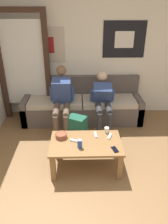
% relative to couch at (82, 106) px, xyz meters
% --- Properties ---
extents(wall_back, '(10.00, 0.07, 2.55)m').
position_rel_couch_xyz_m(wall_back, '(0.20, 0.37, 0.99)').
color(wall_back, silver).
rests_on(wall_back, ground_plane).
extents(door_frame, '(1.00, 0.10, 2.15)m').
position_rel_couch_xyz_m(door_frame, '(-1.13, 0.15, 0.91)').
color(door_frame, '#382319').
rests_on(door_frame, ground_plane).
extents(couch, '(2.39, 0.74, 0.85)m').
position_rel_couch_xyz_m(couch, '(0.00, 0.00, 0.00)').
color(couch, '#564C47').
rests_on(couch, ground_plane).
extents(coffee_table, '(1.02, 0.64, 0.43)m').
position_rel_couch_xyz_m(coffee_table, '(0.02, -1.51, 0.07)').
color(coffee_table, olive).
rests_on(coffee_table, ground_plane).
extents(person_seated_adult, '(0.47, 0.94, 1.18)m').
position_rel_couch_xyz_m(person_seated_adult, '(-0.38, -0.40, 0.35)').
color(person_seated_adult, brown).
rests_on(person_seated_adult, ground_plane).
extents(person_seated_teen, '(0.47, 0.94, 1.05)m').
position_rel_couch_xyz_m(person_seated_teen, '(0.38, -0.36, 0.30)').
color(person_seated_teen, '#2D2D33').
rests_on(person_seated_teen, ground_plane).
extents(backpack, '(0.38, 0.35, 0.46)m').
position_rel_couch_xyz_m(backpack, '(-0.11, -0.81, -0.07)').
color(backpack, '#1E5642').
rests_on(backpack, ground_plane).
extents(ceramic_bowl, '(0.18, 0.18, 0.07)m').
position_rel_couch_xyz_m(ceramic_bowl, '(-0.33, -1.38, 0.19)').
color(ceramic_bowl, brown).
rests_on(ceramic_bowl, coffee_table).
extents(pillar_candle, '(0.07, 0.07, 0.10)m').
position_rel_couch_xyz_m(pillar_candle, '(0.35, -1.27, 0.19)').
color(pillar_candle, silver).
rests_on(pillar_candle, coffee_table).
extents(drink_can_blue, '(0.07, 0.07, 0.12)m').
position_rel_couch_xyz_m(drink_can_blue, '(-0.06, -1.64, 0.21)').
color(drink_can_blue, '#28479E').
rests_on(drink_can_blue, coffee_table).
extents(game_controller_near_left, '(0.05, 0.15, 0.03)m').
position_rel_couch_xyz_m(game_controller_near_left, '(0.17, -1.34, 0.16)').
color(game_controller_near_left, white).
rests_on(game_controller_near_left, coffee_table).
extents(game_controller_near_right, '(0.08, 0.15, 0.03)m').
position_rel_couch_xyz_m(game_controller_near_right, '(0.38, -1.39, 0.16)').
color(game_controller_near_right, white).
rests_on(game_controller_near_right, coffee_table).
extents(game_controller_far_center, '(0.15, 0.09, 0.03)m').
position_rel_couch_xyz_m(game_controller_far_center, '(-0.13, -1.49, 0.16)').
color(game_controller_far_center, white).
rests_on(game_controller_far_center, coffee_table).
extents(cell_phone, '(0.10, 0.15, 0.01)m').
position_rel_couch_xyz_m(cell_phone, '(0.41, -1.70, 0.15)').
color(cell_phone, black).
rests_on(cell_phone, coffee_table).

